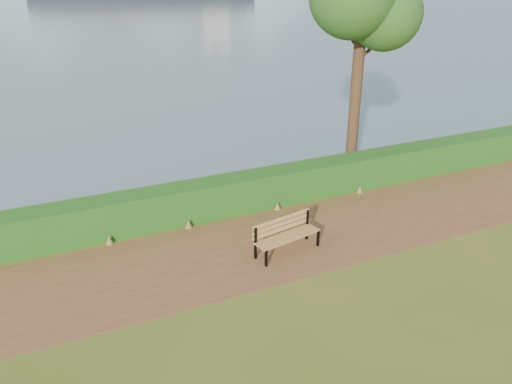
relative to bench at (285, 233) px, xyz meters
name	(u,v)px	position (x,y,z in m)	size (l,w,h in m)	color
ground	(258,254)	(-0.69, 0.12, -0.50)	(140.00, 140.00, 0.00)	#455C1A
path	(253,249)	(-0.69, 0.42, -0.50)	(40.00, 3.40, 0.01)	brown
hedge	(219,196)	(-0.69, 2.72, 0.00)	(32.00, 0.85, 1.00)	#154313
bench	(285,233)	(0.00, 0.00, 0.00)	(1.81, 0.83, 0.87)	black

